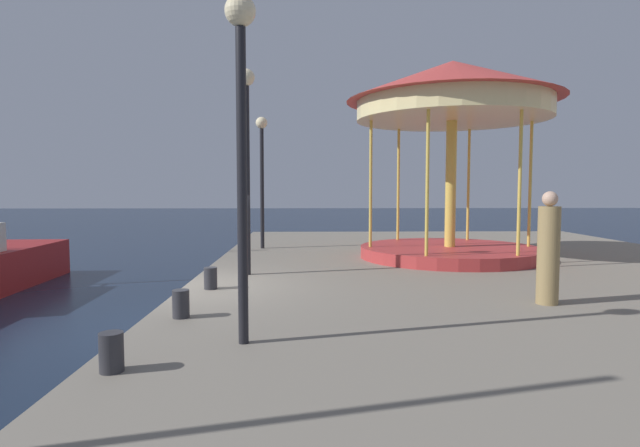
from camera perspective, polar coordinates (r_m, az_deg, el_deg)
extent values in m
plane|color=#162338|center=(10.18, -14.96, -11.23)|extent=(120.00, 120.00, 0.00)
cube|color=gray|center=(10.74, 22.96, -8.41)|extent=(13.45, 24.18, 0.80)
cylinder|color=#B23333|center=(13.93, 14.44, -3.16)|extent=(4.76, 4.76, 0.30)
cylinder|color=gold|center=(13.83, 14.57, 4.32)|extent=(0.28, 0.28, 3.33)
cylinder|color=#F2E099|center=(13.98, 14.71, 12.19)|extent=(5.00, 5.00, 0.50)
cone|color=#C63D38|center=(14.11, 14.76, 15.30)|extent=(5.56, 5.56, 1.05)
cylinder|color=gold|center=(14.56, 22.68, 4.12)|extent=(0.08, 0.08, 3.33)
cylinder|color=gold|center=(15.90, 16.44, 4.22)|extent=(0.08, 0.08, 3.33)
cylinder|color=gold|center=(15.38, 8.84, 4.34)|extent=(0.08, 0.08, 3.33)
cylinder|color=gold|center=(13.40, 5.75, 4.44)|extent=(0.08, 0.08, 3.33)
cylinder|color=gold|center=(11.77, 12.04, 4.45)|extent=(0.08, 0.08, 3.33)
cylinder|color=gold|center=(12.44, 21.66, 4.23)|extent=(0.08, 0.08, 3.33)
cylinder|color=black|center=(5.97, -8.81, 3.95)|extent=(0.12, 0.12, 3.69)
sphere|color=#F9E5B2|center=(6.31, -9.01, 22.66)|extent=(0.36, 0.36, 0.36)
cylinder|color=black|center=(10.83, -8.24, 4.72)|extent=(0.12, 0.12, 3.99)
sphere|color=#F9E5B2|center=(11.08, -8.35, 16.04)|extent=(0.36, 0.36, 0.36)
cylinder|color=black|center=(15.66, -6.57, 3.90)|extent=(0.12, 0.12, 3.68)
sphere|color=#F9E5B2|center=(15.79, -6.63, 11.25)|extent=(0.36, 0.36, 0.36)
cylinder|color=#2D2D33|center=(9.53, -12.27, -6.06)|extent=(0.24, 0.24, 0.40)
cylinder|color=#2D2D33|center=(7.55, -15.46, -8.75)|extent=(0.24, 0.24, 0.40)
cylinder|color=#2D2D33|center=(5.62, -22.52, -13.29)|extent=(0.24, 0.24, 0.40)
cylinder|color=#937A4C|center=(8.82, 24.41, -3.30)|extent=(0.34, 0.34, 1.56)
sphere|color=tan|center=(8.76, 24.57, 2.56)|extent=(0.24, 0.24, 0.24)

